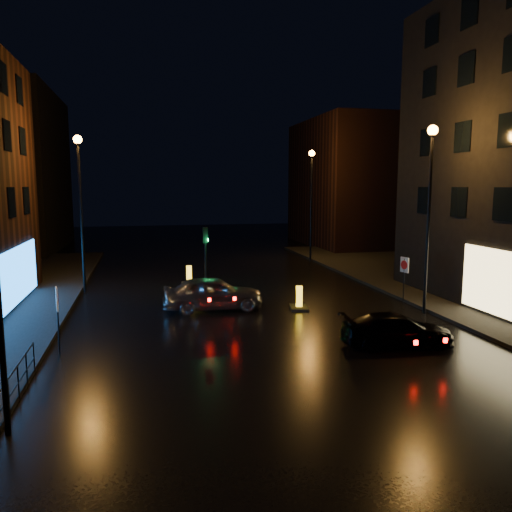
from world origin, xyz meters
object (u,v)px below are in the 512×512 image
object	(u,v)px
traffic_signal	(206,279)
road_sign_left	(57,305)
silver_hatchback	(213,293)
dark_sedan	(397,330)
bollard_near	(299,304)
road_sign_right	(404,269)
bollard_far	(189,281)

from	to	relation	value
traffic_signal	road_sign_left	distance (m)	12.23
silver_hatchback	road_sign_left	size ratio (longest dim) A/B	1.96
dark_sedan	bollard_near	world-z (taller)	dark_sedan
traffic_signal	dark_sedan	xyz separation A→B (m)	(5.47, -12.01, 0.09)
traffic_signal	road_sign_right	distance (m)	10.92
bollard_near	road_sign_left	bearing A→B (deg)	-144.84
bollard_far	road_sign_right	distance (m)	12.15
silver_hatchback	bollard_near	xyz separation A→B (m)	(3.99, -0.70, -0.55)
traffic_signal	dark_sedan	size ratio (longest dim) A/B	0.85
dark_sedan	bollard_far	size ratio (longest dim) A/B	3.00
road_sign_left	bollard_far	bearing A→B (deg)	53.09
road_sign_left	bollard_near	bearing A→B (deg)	12.82
silver_hatchback	traffic_signal	bearing A→B (deg)	-2.05
traffic_signal	road_sign_left	xyz separation A→B (m)	(-6.30, -10.40, 1.27)
silver_hatchback	dark_sedan	distance (m)	8.89
road_sign_left	dark_sedan	bearing A→B (deg)	-18.99
bollard_far	road_sign_right	world-z (taller)	road_sign_right
traffic_signal	bollard_far	distance (m)	1.25
silver_hatchback	road_sign_right	bearing A→B (deg)	-92.83
silver_hatchback	dark_sedan	size ratio (longest dim) A/B	1.14
traffic_signal	bollard_near	bearing A→B (deg)	-58.26
bollard_near	traffic_signal	bearing A→B (deg)	132.91
dark_sedan	road_sign_left	distance (m)	11.94
bollard_near	road_sign_right	world-z (taller)	road_sign_right
silver_hatchback	bollard_far	bearing A→B (deg)	6.63
silver_hatchback	dark_sedan	xyz separation A→B (m)	(5.77, -6.76, -0.20)
dark_sedan	bollard_near	xyz separation A→B (m)	(-1.78, 6.06, -0.35)
dark_sedan	bollard_far	distance (m)	14.35
road_sign_left	road_sign_right	bearing A→B (deg)	5.02
silver_hatchback	bollard_far	xyz separation A→B (m)	(-0.57, 6.11, -0.54)
silver_hatchback	road_sign_right	distance (m)	9.47
bollard_far	road_sign_right	size ratio (longest dim) A/B	0.59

